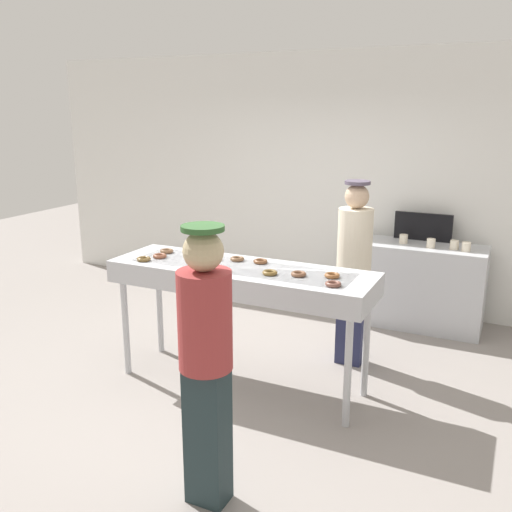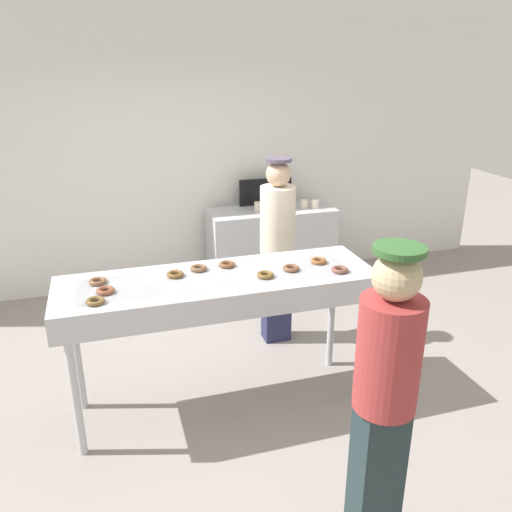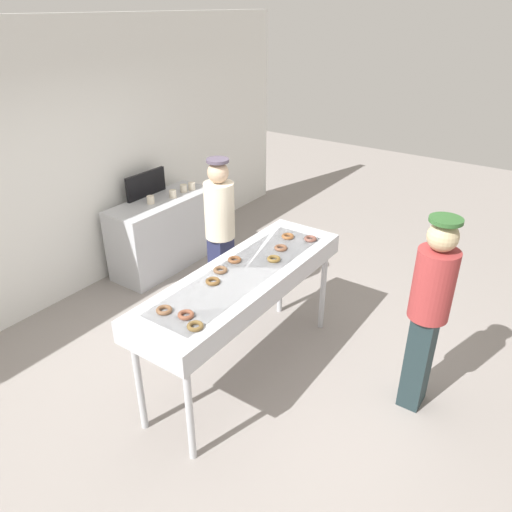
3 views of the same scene
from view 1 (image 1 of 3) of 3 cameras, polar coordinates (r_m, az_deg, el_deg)
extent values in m
plane|color=gray|center=(5.00, -1.51, -12.79)|extent=(16.00, 16.00, 0.00)
cube|color=white|center=(6.80, 8.13, 7.61)|extent=(8.00, 0.12, 2.96)
cube|color=#B7BABF|center=(4.63, -1.59, -2.18)|extent=(2.22, 0.68, 0.18)
cube|color=slate|center=(4.62, -1.59, -1.56)|extent=(1.89, 0.47, 0.08)
cylinder|color=#B7BABF|center=(5.13, -13.08, -7.09)|extent=(0.06, 0.06, 0.87)
cylinder|color=#B7BABF|center=(4.26, 9.29, -11.62)|extent=(0.06, 0.06, 0.87)
cylinder|color=#B7BABF|center=(5.51, -9.75, -5.35)|extent=(0.06, 0.06, 0.87)
cylinder|color=#B7BABF|center=(4.71, 11.11, -9.02)|extent=(0.06, 0.06, 0.87)
torus|color=brown|center=(4.78, -1.92, -0.29)|extent=(0.17, 0.17, 0.03)
torus|color=brown|center=(4.94, -9.73, 0.01)|extent=(0.15, 0.15, 0.03)
torus|color=brown|center=(4.36, 4.33, -1.83)|extent=(0.15, 0.15, 0.03)
torus|color=brown|center=(4.87, -11.33, -0.30)|extent=(0.16, 0.16, 0.03)
torus|color=brown|center=(4.38, 1.41, -1.70)|extent=(0.17, 0.17, 0.03)
torus|color=brown|center=(4.81, -4.14, -0.23)|extent=(0.16, 0.16, 0.03)
torus|color=brown|center=(4.14, 7.84, -2.82)|extent=(0.16, 0.16, 0.03)
torus|color=brown|center=(5.10, -9.05, 0.51)|extent=(0.16, 0.16, 0.03)
torus|color=brown|center=(4.70, 0.46, -0.55)|extent=(0.14, 0.14, 0.03)
torus|color=brown|center=(4.35, 7.73, -1.96)|extent=(0.17, 0.17, 0.03)
cube|color=#222647|center=(5.29, 9.65, -6.24)|extent=(0.24, 0.18, 0.87)
cylinder|color=beige|center=(5.07, 10.00, 1.49)|extent=(0.31, 0.31, 0.59)
sphere|color=tan|center=(5.00, 10.21, 5.97)|extent=(0.21, 0.21, 0.21)
cylinder|color=#4D4353|center=(4.98, 10.27, 7.35)|extent=(0.22, 0.22, 0.03)
cube|color=#1F2F32|center=(3.50, -4.91, -17.68)|extent=(0.24, 0.18, 0.88)
cylinder|color=#993333|center=(3.17, -5.20, -6.54)|extent=(0.31, 0.31, 0.57)
sphere|color=tan|center=(3.05, -5.37, 0.49)|extent=(0.23, 0.23, 0.23)
cylinder|color=#2C5829|center=(3.02, -5.43, 2.85)|extent=(0.24, 0.24, 0.03)
cube|color=#B7BABF|center=(6.34, 15.86, -2.85)|extent=(1.42, 0.56, 0.90)
cylinder|color=beige|center=(6.12, 19.48, 1.08)|extent=(0.09, 0.09, 0.09)
cylinder|color=beige|center=(6.08, 20.56, 0.89)|extent=(0.09, 0.09, 0.09)
cylinder|color=beige|center=(6.24, 14.74, 1.70)|extent=(0.09, 0.09, 0.09)
cylinder|color=beige|center=(6.12, 17.33, 1.25)|extent=(0.09, 0.09, 0.09)
cube|color=black|center=(6.41, 16.60, 2.87)|extent=(0.62, 0.04, 0.30)
camera|label=2|loc=(2.83, -51.76, 12.32)|focal=36.24mm
camera|label=3|loc=(5.24, -46.10, 18.55)|focal=33.97mm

